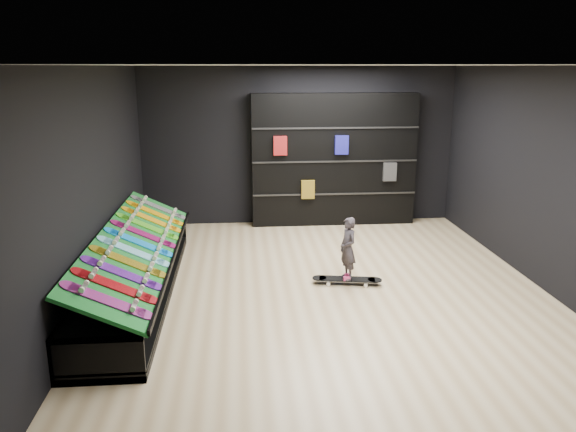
{
  "coord_description": "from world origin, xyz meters",
  "views": [
    {
      "loc": [
        -1.15,
        -7.2,
        2.99
      ],
      "look_at": [
        -0.5,
        0.2,
        1.0
      ],
      "focal_mm": 35.0,
      "sensor_mm": 36.0,
      "label": 1
    }
  ],
  "objects": [
    {
      "name": "wall_back",
      "position": [
        0.0,
        3.5,
        1.5
      ],
      "size": [
        6.0,
        0.02,
        3.0
      ],
      "primitive_type": "cube",
      "color": "black",
      "rests_on": "ground"
    },
    {
      "name": "turf_ramp",
      "position": [
        -2.5,
        0.0,
        0.71
      ],
      "size": [
        0.92,
        4.5,
        0.46
      ],
      "primitive_type": "cube",
      "rotation": [
        0.0,
        0.44,
        0.0
      ],
      "color": "#0D581C",
      "rests_on": "display_rack"
    },
    {
      "name": "display_board_0",
      "position": [
        -2.49,
        -1.9,
        0.74
      ],
      "size": [
        0.93,
        0.22,
        0.5
      ],
      "primitive_type": null,
      "rotation": [
        0.0,
        0.44,
        0.0
      ],
      "color": "#2626BF",
      "rests_on": "turf_ramp"
    },
    {
      "name": "display_board_2",
      "position": [
        -2.49,
        -1.14,
        0.74
      ],
      "size": [
        0.93,
        0.22,
        0.5
      ],
      "primitive_type": null,
      "rotation": [
        0.0,
        0.44,
        0.0
      ],
      "color": "purple",
      "rests_on": "turf_ramp"
    },
    {
      "name": "display_board_1",
      "position": [
        -2.49,
        -1.52,
        0.74
      ],
      "size": [
        0.93,
        0.22,
        0.5
      ],
      "primitive_type": null,
      "rotation": [
        0.0,
        0.44,
        0.0
      ],
      "color": "red",
      "rests_on": "turf_ramp"
    },
    {
      "name": "back_shelving",
      "position": [
        0.65,
        3.32,
        1.25
      ],
      "size": [
        3.13,
        0.37,
        2.51
      ],
      "primitive_type": "cube",
      "color": "black",
      "rests_on": "ground"
    },
    {
      "name": "display_rack",
      "position": [
        -2.55,
        0.0,
        0.25
      ],
      "size": [
        0.9,
        4.5,
        0.5
      ],
      "primitive_type": null,
      "color": "black",
      "rests_on": "ground"
    },
    {
      "name": "wall_right",
      "position": [
        3.0,
        0.0,
        1.5
      ],
      "size": [
        0.02,
        7.0,
        3.0
      ],
      "primitive_type": "cube",
      "color": "black",
      "rests_on": "ground"
    },
    {
      "name": "wall_front",
      "position": [
        0.0,
        -3.5,
        1.5
      ],
      "size": [
        6.0,
        0.02,
        3.0
      ],
      "primitive_type": "cube",
      "color": "black",
      "rests_on": "ground"
    },
    {
      "name": "display_board_5",
      "position": [
        -2.49,
        0.0,
        0.74
      ],
      "size": [
        0.93,
        0.22,
        0.5
      ],
      "primitive_type": null,
      "rotation": [
        0.0,
        0.44,
        0.0
      ],
      "color": "blue",
      "rests_on": "turf_ramp"
    },
    {
      "name": "display_board_7",
      "position": [
        -2.49,
        0.76,
        0.74
      ],
      "size": [
        0.93,
        0.22,
        0.5
      ],
      "primitive_type": null,
      "rotation": [
        0.0,
        0.44,
        0.0
      ],
      "color": "green",
      "rests_on": "turf_ramp"
    },
    {
      "name": "child",
      "position": [
        0.33,
        0.12,
        0.36
      ],
      "size": [
        0.19,
        0.23,
        0.53
      ],
      "primitive_type": "imported",
      "rotation": [
        0.0,
        0.0,
        -1.3
      ],
      "color": "black",
      "rests_on": "floor_skateboard"
    },
    {
      "name": "display_board_6",
      "position": [
        -2.49,
        0.38,
        0.74
      ],
      "size": [
        0.93,
        0.22,
        0.5
      ],
      "primitive_type": null,
      "rotation": [
        0.0,
        0.44,
        0.0
      ],
      "color": "#E5198C",
      "rests_on": "turf_ramp"
    },
    {
      "name": "display_board_4",
      "position": [
        -2.49,
        -0.38,
        0.74
      ],
      "size": [
        0.93,
        0.22,
        0.5
      ],
      "primitive_type": null,
      "rotation": [
        0.0,
        0.44,
        0.0
      ],
      "color": "#0CB2E5",
      "rests_on": "turf_ramp"
    },
    {
      "name": "floor",
      "position": [
        0.0,
        0.0,
        0.0
      ],
      "size": [
        6.0,
        7.0,
        0.01
      ],
      "primitive_type": "cube",
      "color": "#C6B085",
      "rests_on": "ground"
    },
    {
      "name": "wall_left",
      "position": [
        -3.0,
        0.0,
        1.5
      ],
      "size": [
        0.02,
        7.0,
        3.0
      ],
      "primitive_type": "cube",
      "color": "black",
      "rests_on": "ground"
    },
    {
      "name": "display_board_10",
      "position": [
        -2.49,
        1.9,
        0.74
      ],
      "size": [
        0.93,
        0.22,
        0.5
      ],
      "primitive_type": null,
      "rotation": [
        0.0,
        0.44,
        0.0
      ],
      "color": "black",
      "rests_on": "turf_ramp"
    },
    {
      "name": "display_board_3",
      "position": [
        -2.49,
        -0.76,
        0.74
      ],
      "size": [
        0.93,
        0.22,
        0.5
      ],
      "primitive_type": null,
      "rotation": [
        0.0,
        0.44,
        0.0
      ],
      "color": "yellow",
      "rests_on": "turf_ramp"
    },
    {
      "name": "display_board_8",
      "position": [
        -2.49,
        1.14,
        0.74
      ],
      "size": [
        0.93,
        0.22,
        0.5
      ],
      "primitive_type": null,
      "rotation": [
        0.0,
        0.44,
        0.0
      ],
      "color": "orange",
      "rests_on": "turf_ramp"
    },
    {
      "name": "ceiling",
      "position": [
        0.0,
        0.0,
        3.0
      ],
      "size": [
        6.0,
        7.0,
        0.01
      ],
      "primitive_type": "cube",
      "color": "white",
      "rests_on": "ground"
    },
    {
      "name": "display_board_9",
      "position": [
        -2.49,
        1.52,
        0.74
      ],
      "size": [
        0.93,
        0.22,
        0.5
      ],
      "primitive_type": null,
      "rotation": [
        0.0,
        0.44,
        0.0
      ],
      "color": "yellow",
      "rests_on": "turf_ramp"
    },
    {
      "name": "floor_skateboard",
      "position": [
        0.33,
        0.12,
        0.04
      ],
      "size": [
        1.0,
        0.39,
        0.09
      ],
      "primitive_type": null,
      "rotation": [
        0.0,
        0.0,
        -0.18
      ],
      "color": "black",
      "rests_on": "ground"
    }
  ]
}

